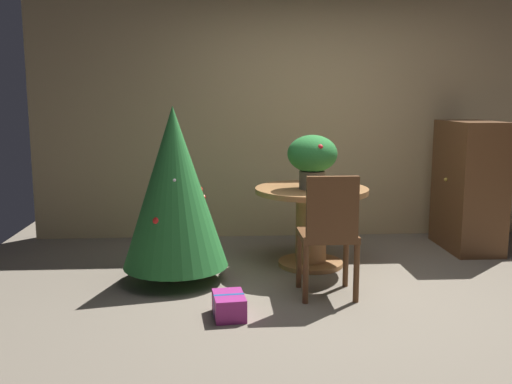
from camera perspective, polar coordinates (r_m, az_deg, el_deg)
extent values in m
plane|color=#756B5B|center=(4.30, 10.53, -11.08)|extent=(6.60, 6.60, 0.00)
cube|color=tan|center=(6.19, 5.95, 7.57)|extent=(6.00, 0.10, 2.60)
cylinder|color=#9E6B3D|center=(5.19, 5.48, -7.11)|extent=(0.58, 0.58, 0.04)
cylinder|color=#9E6B3D|center=(5.11, 5.54, -3.54)|extent=(0.28, 0.28, 0.62)
cylinder|color=#9E6B3D|center=(5.05, 5.60, 0.16)|extent=(1.00, 1.00, 0.05)
cylinder|color=#665B51|center=(4.97, 5.63, 1.21)|extent=(0.22, 0.22, 0.16)
ellipsoid|color=#287533|center=(4.94, 5.67, 3.85)|extent=(0.43, 0.43, 0.32)
sphere|color=red|center=(5.04, 4.26, 4.72)|extent=(0.09, 0.09, 0.09)
sphere|color=red|center=(4.83, 4.55, 4.46)|extent=(0.06, 0.06, 0.06)
sphere|color=red|center=(4.77, 6.45, 4.49)|extent=(0.05, 0.05, 0.05)
sphere|color=red|center=(4.79, 5.18, 4.25)|extent=(0.08, 0.08, 0.08)
cylinder|color=brown|center=(4.55, 4.33, -6.85)|extent=(0.04, 0.04, 0.44)
cylinder|color=brown|center=(4.62, 8.99, -6.71)|extent=(0.04, 0.04, 0.44)
cylinder|color=brown|center=(4.21, 5.00, -8.22)|extent=(0.04, 0.04, 0.44)
cylinder|color=brown|center=(4.28, 10.04, -8.03)|extent=(0.04, 0.04, 0.44)
cube|color=brown|center=(4.35, 7.16, -4.33)|extent=(0.42, 0.40, 0.05)
cube|color=brown|center=(4.12, 7.68, -1.52)|extent=(0.38, 0.05, 0.45)
cylinder|color=brown|center=(4.78, -8.00, -8.04)|extent=(0.10, 0.10, 0.13)
cone|color=#287533|center=(4.62, -8.20, 0.48)|extent=(0.86, 0.86, 1.30)
sphere|color=gold|center=(4.44, -9.61, -3.88)|extent=(0.06, 0.06, 0.06)
sphere|color=silver|center=(4.64, -11.72, -5.17)|extent=(0.05, 0.05, 0.05)
sphere|color=silver|center=(4.74, -7.63, 2.50)|extent=(0.06, 0.06, 0.06)
sphere|color=red|center=(4.69, -5.30, -0.53)|extent=(0.04, 0.04, 0.04)
sphere|color=silver|center=(4.44, -8.18, 1.14)|extent=(0.05, 0.05, 0.05)
sphere|color=red|center=(4.44, -9.93, -2.87)|extent=(0.06, 0.06, 0.06)
sphere|color=red|center=(4.66, -5.72, 0.21)|extent=(0.06, 0.06, 0.06)
sphere|color=red|center=(4.43, -9.98, -5.78)|extent=(0.05, 0.05, 0.05)
cube|color=#9E287A|center=(4.00, -2.72, -11.32)|extent=(0.24, 0.32, 0.16)
cube|color=#1E569E|center=(4.00, -2.72, -11.32)|extent=(0.21, 0.05, 0.16)
cube|color=brown|center=(6.00, 20.57, 0.59)|extent=(0.45, 0.83, 1.27)
sphere|color=#B29338|center=(5.89, 18.50, 1.19)|extent=(0.04, 0.04, 0.04)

